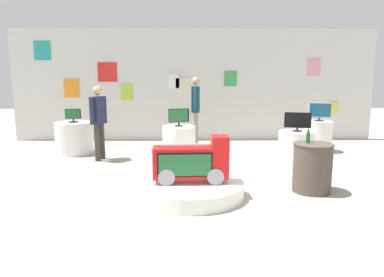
{
  "coord_description": "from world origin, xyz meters",
  "views": [
    {
      "loc": [
        -0.28,
        -5.26,
        1.88
      ],
      "look_at": [
        -0.15,
        1.01,
        0.77
      ],
      "focal_mm": 33.78,
      "sensor_mm": 36.0,
      "label": 1
    }
  ],
  "objects": [
    {
      "name": "main_display_pedestal",
      "position": [
        -0.19,
        0.16,
        0.11
      ],
      "size": [
        1.67,
        1.67,
        0.23
      ],
      "primitive_type": "cylinder",
      "color": "white",
      "rests_on": "ground"
    },
    {
      "name": "side_table_round",
      "position": [
        1.78,
        0.35,
        0.4
      ],
      "size": [
        0.63,
        0.63,
        0.79
      ],
      "color": "#4C4238",
      "rests_on": "ground"
    },
    {
      "name": "back_wall_display",
      "position": [
        -0.01,
        5.14,
        1.58
      ],
      "size": [
        10.28,
        0.13,
        3.15
      ],
      "color": "silver",
      "rests_on": "ground"
    },
    {
      "name": "display_pedestal_far_right",
      "position": [
        -2.94,
        3.35,
        0.38
      ],
      "size": [
        0.89,
        0.89,
        0.76
      ],
      "primitive_type": "cylinder",
      "color": "white",
      "rests_on": "ground"
    },
    {
      "name": "shopper_browsing_rear",
      "position": [
        -2.17,
        2.63,
        0.96
      ],
      "size": [
        0.31,
        0.54,
        1.64
      ],
      "color": "#38332D",
      "rests_on": "ground"
    },
    {
      "name": "display_pedestal_right_rear",
      "position": [
        1.98,
        1.84,
        0.38
      ],
      "size": [
        0.72,
        0.72,
        0.76
      ],
      "primitive_type": "cylinder",
      "color": "white",
      "rests_on": "ground"
    },
    {
      "name": "novelty_firetruck_tv",
      "position": [
        -0.17,
        0.16,
        0.53
      ],
      "size": [
        1.16,
        0.43,
        0.73
      ],
      "color": "gray",
      "rests_on": "main_display_pedestal"
    },
    {
      "name": "tv_on_center_rear",
      "position": [
        3.02,
        3.47,
        1.0
      ],
      "size": [
        0.52,
        0.22,
        0.45
      ],
      "color": "black",
      "rests_on": "display_pedestal_center_rear"
    },
    {
      "name": "bottle_on_side_table",
      "position": [
        1.7,
        0.4,
        0.89
      ],
      "size": [
        0.06,
        0.06,
        0.23
      ],
      "color": "#195926",
      "rests_on": "side_table_round"
    },
    {
      "name": "tv_on_right_rear",
      "position": [
        1.98,
        1.84,
        0.96
      ],
      "size": [
        0.51,
        0.19,
        0.38
      ],
      "color": "black",
      "rests_on": "display_pedestal_right_rear"
    },
    {
      "name": "tv_on_left_rear",
      "position": [
        -0.41,
        2.62,
        0.98
      ],
      "size": [
        0.45,
        0.17,
        0.39
      ],
      "color": "black",
      "rests_on": "display_pedestal_left_rear"
    },
    {
      "name": "shopper_browsing_near_truck",
      "position": [
        0.0,
        3.86,
        1.07
      ],
      "size": [
        0.22,
        0.56,
        1.82
      ],
      "color": "gray",
      "rests_on": "ground"
    },
    {
      "name": "tv_on_far_right",
      "position": [
        -2.94,
        3.34,
        0.92
      ],
      "size": [
        0.37,
        0.23,
        0.32
      ],
      "color": "black",
      "rests_on": "display_pedestal_far_right"
    },
    {
      "name": "display_pedestal_left_rear",
      "position": [
        -0.41,
        2.63,
        0.38
      ],
      "size": [
        0.73,
        0.73,
        0.76
      ],
      "primitive_type": "cylinder",
      "color": "white",
      "rests_on": "ground"
    },
    {
      "name": "display_pedestal_center_rear",
      "position": [
        3.02,
        3.47,
        0.38
      ],
      "size": [
        0.67,
        0.67,
        0.76
      ],
      "primitive_type": "cylinder",
      "color": "white",
      "rests_on": "ground"
    },
    {
      "name": "ground_plane",
      "position": [
        0.0,
        0.0,
        0.0
      ],
      "size": [
        30.0,
        30.0,
        0.0
      ],
      "primitive_type": "plane",
      "color": "#A8A091"
    }
  ]
}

